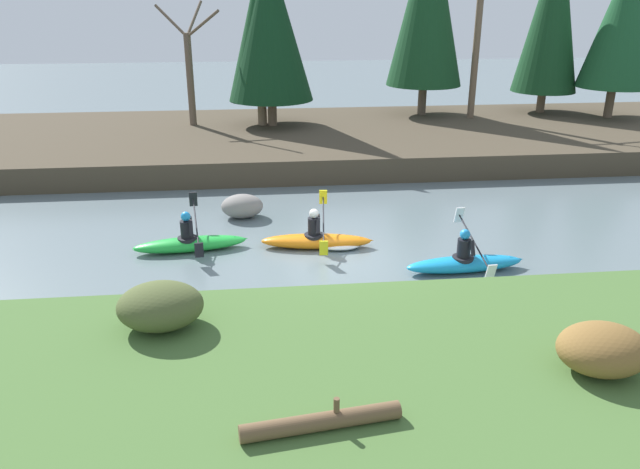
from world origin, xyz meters
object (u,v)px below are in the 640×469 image
Objects in this scene: kayaker_lead at (466,262)px; kayaker_trailing at (191,242)px; driftwood_log at (322,421)px; boulder_midstream at (242,206)px; kayaker_middle at (321,240)px.

kayaker_trailing is at bearing 159.81° from kayaker_lead.
kayaker_lead is at bearing 48.46° from driftwood_log.
kayaker_lead is 6.52m from boulder_midstream.
kayaker_lead reaches higher than driftwood_log.
kayaker_trailing is (-6.25, 1.86, 0.00)m from kayaker_lead.
kayaker_lead is 3.54m from kayaker_middle.
kayaker_lead is at bearing -23.01° from kayaker_middle.
kayaker_lead is 2.41× the size of boulder_midstream.
kayaker_trailing is (-3.16, 0.15, 0.02)m from kayaker_middle.
kayaker_trailing is 2.41× the size of boulder_midstream.
kayaker_middle reaches higher than boulder_midstream.
kayaker_lead is at bearing -23.78° from kayaker_trailing.
kayaker_middle is at bearing -9.88° from kayaker_trailing.
kayaker_trailing is 1.31× the size of driftwood_log.
kayaker_middle reaches higher than driftwood_log.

